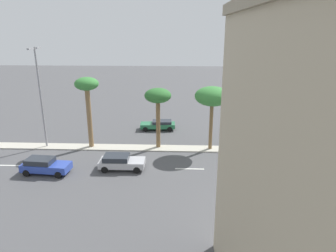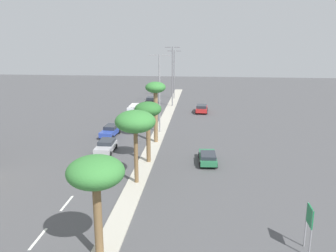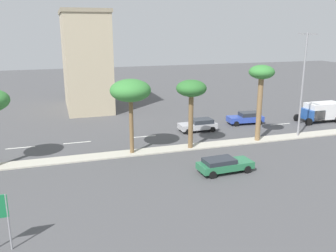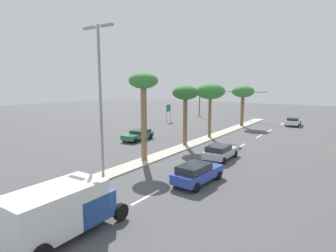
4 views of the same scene
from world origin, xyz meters
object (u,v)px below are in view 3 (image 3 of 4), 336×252
sedan_silver_trailing (199,125)px  palm_tree_front (261,78)px  palm_tree_far (130,91)px  box_truck (320,111)px  commercial_building (86,60)px  palm_tree_inboard (191,91)px  sedan_green_rear (224,164)px  sedan_blue_front (246,118)px  street_lamp_inboard (303,78)px

sedan_silver_trailing → palm_tree_front: bearing=38.9°
palm_tree_far → box_truck: size_ratio=1.24×
commercial_building → palm_tree_inboard: 23.99m
palm_tree_far → sedan_green_rear: size_ratio=1.50×
palm_tree_far → sedan_blue_front: palm_tree_far is taller
palm_tree_inboard → sedan_silver_trailing: (-5.68, 3.21, -5.04)m
palm_tree_front → sedan_blue_front: bearing=159.9°
palm_tree_inboard → sedan_silver_trailing: bearing=150.6°
commercial_building → street_lamp_inboard: commercial_building is taller
palm_tree_inboard → sedan_silver_trailing: palm_tree_inboard is taller
commercial_building → palm_tree_inboard: bearing=18.8°
palm_tree_inboard → street_lamp_inboard: 12.84m
box_truck → palm_tree_far: bearing=-79.5°
palm_tree_far → street_lamp_inboard: (0.00, 18.65, 0.49)m
street_lamp_inboard → palm_tree_far: bearing=-90.0°
palm_tree_front → sedan_silver_trailing: size_ratio=1.82×
palm_tree_far → palm_tree_front: palm_tree_front is taller
commercial_building → box_truck: 33.11m
sedan_silver_trailing → sedan_green_rear: bearing=-12.8°
palm_tree_front → sedan_green_rear: (6.71, -7.22, -5.98)m
commercial_building → sedan_blue_front: (15.78, 17.85, -6.26)m
sedan_blue_front → sedan_green_rear: bearing=-35.8°
palm_tree_far → sedan_blue_front: bearing=112.5°
palm_tree_far → sedan_green_rear: palm_tree_far is taller
palm_tree_far → box_truck: 26.36m
street_lamp_inboard → sedan_silver_trailing: (-5.39, -9.60, -5.74)m
palm_tree_front → sedan_blue_front: (-6.72, 2.46, -5.89)m
palm_tree_front → box_truck: (-4.84, 12.02, -5.35)m
palm_tree_far → commercial_building: bearing=-175.1°
sedan_green_rear → sedan_silver_trailing: (-12.22, 2.78, 0.06)m
palm_tree_front → street_lamp_inboard: size_ratio=0.72×
sedan_green_rear → sedan_silver_trailing: 12.53m
street_lamp_inboard → sedan_green_rear: (6.83, -12.38, -5.80)m
palm_tree_front → street_lamp_inboard: (-0.11, 5.16, -0.18)m
commercial_building → sedan_green_rear: size_ratio=3.01×
commercial_building → box_truck: (17.66, 27.41, -5.72)m
commercial_building → sedan_silver_trailing: commercial_building is taller
palm_tree_inboard → palm_tree_front: palm_tree_front is taller
sedan_silver_trailing → palm_tree_inboard: bearing=-29.4°
palm_tree_far → box_truck: (-4.73, 25.51, -4.68)m
sedan_green_rear → box_truck: (-11.55, 19.25, 0.64)m
sedan_green_rear → sedan_blue_front: (-13.43, 9.69, 0.09)m
palm_tree_inboard → sedan_silver_trailing: 8.25m
palm_tree_far → palm_tree_front: 13.51m
sedan_green_rear → street_lamp_inboard: bearing=118.9°
commercial_building → palm_tree_inboard: (22.68, 7.74, -1.25)m
street_lamp_inboard → sedan_blue_front: size_ratio=2.44×
street_lamp_inboard → sedan_blue_front: (-6.61, -2.70, -5.71)m
commercial_building → sedan_green_rear: (29.21, 8.17, -6.35)m
commercial_building → sedan_silver_trailing: (16.99, 10.94, -6.29)m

